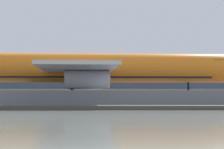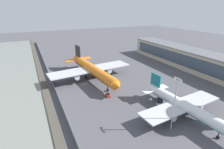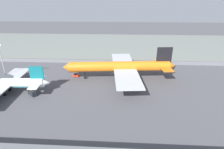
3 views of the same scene
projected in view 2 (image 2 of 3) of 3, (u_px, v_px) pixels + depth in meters
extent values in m
plane|color=#4C4C51|center=(84.00, 84.00, 97.28)|extent=(500.00, 500.00, 0.00)
cube|color=#474238|center=(45.00, 90.00, 88.89)|extent=(320.00, 3.00, 0.50)
cube|color=slate|center=(54.00, 87.00, 90.39)|extent=(280.00, 0.08, 2.31)
cylinder|color=slate|center=(39.00, 49.00, 172.70)|extent=(0.10, 0.10, 2.31)
cylinder|color=slate|center=(54.00, 87.00, 90.39)|extent=(0.10, 0.10, 2.31)
cylinder|color=orange|center=(92.00, 69.00, 100.62)|extent=(50.90, 10.06, 5.27)
cone|color=orange|center=(118.00, 86.00, 79.27)|extent=(3.89, 5.31, 5.01)
cone|color=orange|center=(76.00, 58.00, 121.97)|extent=(3.86, 5.05, 4.75)
cube|color=#232D3D|center=(114.00, 82.00, 81.80)|extent=(3.31, 4.74, 1.58)
cube|color=black|center=(92.00, 72.00, 101.15)|extent=(43.24, 8.29, 0.95)
cube|color=#B7BABF|center=(108.00, 66.00, 108.74)|extent=(13.40, 25.25, 0.53)
cube|color=#B7BABF|center=(71.00, 73.00, 97.02)|extent=(13.40, 25.25, 0.53)
cylinder|color=#B7BABF|center=(107.00, 70.00, 107.21)|extent=(7.33, 3.56, 2.90)
cylinder|color=#B7BABF|center=(75.00, 76.00, 97.36)|extent=(7.33, 3.56, 2.90)
cube|color=black|center=(78.00, 52.00, 116.49)|extent=(7.62, 1.35, 8.97)
cube|color=orange|center=(84.00, 58.00, 120.40)|extent=(5.89, 9.35, 0.42)
cube|color=orange|center=(72.00, 60.00, 116.10)|extent=(5.89, 9.35, 0.42)
cylinder|color=black|center=(108.00, 87.00, 88.00)|extent=(0.37, 0.37, 3.09)
cylinder|color=black|center=(108.00, 90.00, 88.56)|extent=(1.53, 0.72, 1.48)
cylinder|color=black|center=(94.00, 73.00, 106.30)|extent=(0.42, 0.42, 3.09)
cylinder|color=black|center=(94.00, 76.00, 106.86)|extent=(1.80, 1.34, 1.70)
cylinder|color=black|center=(86.00, 75.00, 103.63)|extent=(0.42, 0.42, 3.09)
cylinder|color=black|center=(86.00, 77.00, 104.18)|extent=(1.80, 1.34, 1.70)
cylinder|color=white|center=(186.00, 106.00, 65.82)|extent=(38.29, 6.68, 4.03)
cone|color=white|center=(150.00, 87.00, 82.14)|extent=(2.87, 3.80, 3.63)
cube|color=#14707A|center=(185.00, 109.00, 66.22)|extent=(32.54, 5.48, 0.73)
cube|color=#B7BABF|center=(196.00, 100.00, 71.77)|extent=(9.64, 18.83, 0.40)
cube|color=#B7BABF|center=(164.00, 112.00, 63.31)|extent=(9.64, 18.83, 0.40)
cylinder|color=#B7BABF|center=(196.00, 104.00, 70.64)|extent=(5.48, 2.58, 2.22)
cylinder|color=#B7BABF|center=(169.00, 115.00, 63.54)|extent=(5.48, 2.58, 2.22)
cube|color=#14707A|center=(156.00, 81.00, 77.93)|extent=(5.74, 0.88, 6.85)
cube|color=white|center=(160.00, 87.00, 80.83)|extent=(4.27, 6.96, 0.32)
cube|color=white|center=(149.00, 91.00, 77.73)|extent=(4.27, 6.96, 0.32)
cylinder|color=black|center=(219.00, 134.00, 56.17)|extent=(0.28, 0.28, 2.36)
cylinder|color=black|center=(218.00, 137.00, 56.60)|extent=(1.16, 0.52, 1.13)
cylinder|color=black|center=(182.00, 109.00, 70.11)|extent=(0.32, 0.32, 2.36)
cylinder|color=black|center=(182.00, 111.00, 70.53)|extent=(1.36, 0.99, 1.30)
cylinder|color=black|center=(175.00, 112.00, 68.15)|extent=(0.32, 0.32, 2.36)
cylinder|color=black|center=(175.00, 114.00, 68.58)|extent=(1.36, 0.99, 1.30)
cube|color=red|center=(108.00, 95.00, 83.14)|extent=(3.44, 2.15, 1.11)
cube|color=#283847|center=(108.00, 94.00, 82.49)|extent=(1.33, 1.46, 0.50)
cylinder|color=black|center=(110.00, 97.00, 82.56)|extent=(0.73, 0.34, 0.70)
cylinder|color=black|center=(107.00, 97.00, 82.23)|extent=(0.73, 0.34, 0.70)
cylinder|color=black|center=(109.00, 95.00, 84.34)|extent=(0.73, 0.34, 0.70)
cylinder|color=black|center=(106.00, 95.00, 84.01)|extent=(0.73, 0.34, 0.70)
cube|color=#1E2328|center=(161.00, 98.00, 79.47)|extent=(5.30, 4.99, 2.07)
cube|color=#283847|center=(161.00, 95.00, 80.96)|extent=(2.17, 2.26, 0.83)
cube|color=orange|center=(161.00, 96.00, 79.06)|extent=(1.07, 1.12, 0.16)
cylinder|color=black|center=(158.00, 98.00, 81.45)|extent=(0.78, 0.72, 0.84)
cylinder|color=black|center=(162.00, 98.00, 81.00)|extent=(0.78, 0.72, 0.84)
cylinder|color=black|center=(158.00, 101.00, 78.55)|extent=(0.78, 0.72, 0.84)
cylinder|color=black|center=(162.00, 102.00, 78.10)|extent=(0.78, 0.72, 0.84)
cube|color=#BCB299|center=(189.00, 59.00, 120.79)|extent=(105.40, 16.11, 12.71)
cube|color=#3D4C5B|center=(181.00, 60.00, 117.27)|extent=(96.97, 0.16, 7.63)
cube|color=#5B5E63|center=(191.00, 50.00, 118.40)|extent=(106.00, 16.71, 0.50)
cylinder|color=#A8A8AD|center=(174.00, 105.00, 57.55)|extent=(0.36, 0.36, 19.48)
cube|color=#A8A8AD|center=(178.00, 79.00, 54.11)|extent=(3.20, 0.24, 0.24)
cube|color=silver|center=(175.00, 78.00, 55.23)|extent=(0.60, 0.40, 0.44)
cube|color=silver|center=(181.00, 81.00, 53.21)|extent=(0.60, 0.40, 0.44)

